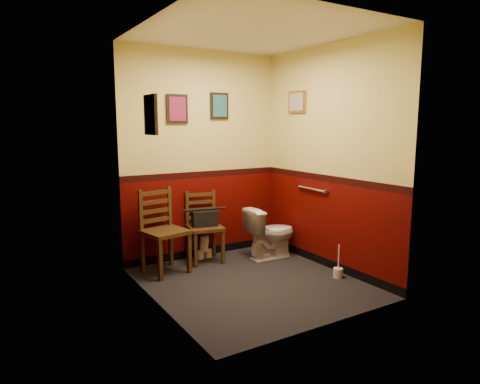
# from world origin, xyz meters

# --- Properties ---
(floor) EXTENTS (2.20, 2.40, 0.00)m
(floor) POSITION_xyz_m (0.00, 0.00, 0.00)
(floor) COLOR black
(floor) RESTS_ON ground
(ceiling) EXTENTS (2.20, 2.40, 0.00)m
(ceiling) POSITION_xyz_m (0.00, 0.00, 2.70)
(ceiling) COLOR silver
(ceiling) RESTS_ON ground
(wall_back) EXTENTS (2.20, 0.00, 2.70)m
(wall_back) POSITION_xyz_m (0.00, 1.20, 1.35)
(wall_back) COLOR #460503
(wall_back) RESTS_ON ground
(wall_front) EXTENTS (2.20, 0.00, 2.70)m
(wall_front) POSITION_xyz_m (0.00, -1.20, 1.35)
(wall_front) COLOR #460503
(wall_front) RESTS_ON ground
(wall_left) EXTENTS (0.00, 2.40, 2.70)m
(wall_left) POSITION_xyz_m (-1.10, 0.00, 1.35)
(wall_left) COLOR #460503
(wall_left) RESTS_ON ground
(wall_right) EXTENTS (0.00, 2.40, 2.70)m
(wall_right) POSITION_xyz_m (1.10, 0.00, 1.35)
(wall_right) COLOR #460503
(wall_right) RESTS_ON ground
(grab_bar) EXTENTS (0.05, 0.56, 0.06)m
(grab_bar) POSITION_xyz_m (1.07, 0.25, 0.95)
(grab_bar) COLOR silver
(grab_bar) RESTS_ON wall_right
(framed_print_back_a) EXTENTS (0.28, 0.04, 0.36)m
(framed_print_back_a) POSITION_xyz_m (-0.35, 1.18, 1.95)
(framed_print_back_a) COLOR black
(framed_print_back_a) RESTS_ON wall_back
(framed_print_back_b) EXTENTS (0.26, 0.04, 0.34)m
(framed_print_back_b) POSITION_xyz_m (0.25, 1.18, 2.00)
(framed_print_back_b) COLOR black
(framed_print_back_b) RESTS_ON wall_back
(framed_print_left) EXTENTS (0.04, 0.30, 0.38)m
(framed_print_left) POSITION_xyz_m (-1.08, 0.10, 1.85)
(framed_print_left) COLOR black
(framed_print_left) RESTS_ON wall_left
(framed_print_right) EXTENTS (0.04, 0.34, 0.28)m
(framed_print_right) POSITION_xyz_m (1.08, 0.60, 2.05)
(framed_print_right) COLOR olive
(framed_print_right) RESTS_ON wall_right
(toilet) EXTENTS (0.69, 0.40, 0.67)m
(toilet) POSITION_xyz_m (0.72, 0.65, 0.33)
(toilet) COLOR white
(toilet) RESTS_ON floor
(toilet_brush) EXTENTS (0.11, 0.11, 0.40)m
(toilet_brush) POSITION_xyz_m (0.95, -0.38, 0.06)
(toilet_brush) COLOR silver
(toilet_brush) RESTS_ON floor
(chair_left) EXTENTS (0.55, 0.55, 1.00)m
(chair_left) POSITION_xyz_m (-0.70, 0.87, 0.50)
(chair_left) COLOR #442E14
(chair_left) RESTS_ON floor
(chair_right) EXTENTS (0.48, 0.48, 0.90)m
(chair_right) POSITION_xyz_m (-0.09, 0.99, 0.45)
(chair_right) COLOR #442E14
(chair_right) RESTS_ON floor
(handbag) EXTENTS (0.34, 0.22, 0.23)m
(handbag) POSITION_xyz_m (-0.10, 0.95, 0.57)
(handbag) COLOR black
(handbag) RESTS_ON chair_right
(tp_stack) EXTENTS (0.24, 0.15, 0.31)m
(tp_stack) POSITION_xyz_m (-0.05, 1.09, 0.13)
(tp_stack) COLOR silver
(tp_stack) RESTS_ON floor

